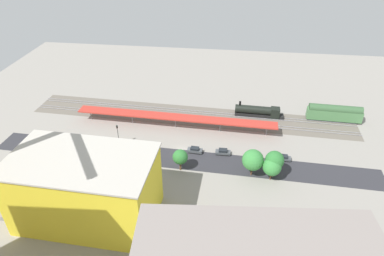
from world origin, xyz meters
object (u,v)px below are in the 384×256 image
at_px(box_truck_0, 119,175).
at_px(street_tree_3, 275,160).
at_px(parked_car_0, 283,158).
at_px(parked_car_2, 223,152).
at_px(construction_building, 86,189).
at_px(passenger_coach, 335,113).
at_px(locomotive, 259,111).
at_px(street_tree_2, 253,160).
at_px(street_tree_0, 272,167).
at_px(street_tree_1, 180,157).
at_px(traffic_light, 118,132).
at_px(platform_canopy_near, 175,117).
at_px(parked_car_3, 195,150).
at_px(parked_car_1, 253,156).

distance_m(box_truck_0, street_tree_3, 40.79).
distance_m(parked_car_0, parked_car_2, 17.23).
bearing_deg(box_truck_0, construction_building, 77.53).
height_order(passenger_coach, parked_car_2, passenger_coach).
height_order(locomotive, street_tree_2, street_tree_2).
xyz_separation_m(passenger_coach, construction_building, (65.49, 50.83, 4.97)).
xyz_separation_m(parked_car_2, box_truck_0, (26.54, 14.74, 0.98)).
height_order(parked_car_0, street_tree_0, street_tree_0).
height_order(passenger_coach, street_tree_0, street_tree_0).
xyz_separation_m(passenger_coach, parked_car_0, (18.91, 23.95, -2.42)).
distance_m(construction_building, street_tree_1, 26.50).
bearing_deg(street_tree_1, parked_car_2, -142.86).
distance_m(box_truck_0, street_tree_1, 16.73).
relative_size(street_tree_0, traffic_light, 0.95).
distance_m(platform_canopy_near, parked_car_3, 15.51).
height_order(parked_car_1, street_tree_0, street_tree_0).
relative_size(parked_car_0, street_tree_1, 0.68).
bearing_deg(platform_canopy_near, parked_car_1, 151.79).
distance_m(parked_car_3, construction_building, 35.25).
bearing_deg(parked_car_1, street_tree_1, 21.37).
xyz_separation_m(locomotive, construction_building, (40.77, 50.82, 6.24)).
bearing_deg(construction_building, parked_car_1, -142.52).
relative_size(parked_car_1, traffic_light, 0.59).
relative_size(passenger_coach, parked_car_3, 3.95).
bearing_deg(street_tree_3, parked_car_2, -31.55).
bearing_deg(box_truck_0, parked_car_3, -141.50).
height_order(parked_car_0, street_tree_2, street_tree_2).
xyz_separation_m(parked_car_0, parked_car_2, (17.22, -0.60, 0.03)).
distance_m(locomotive, box_truck_0, 53.77).
distance_m(parked_car_0, street_tree_0, 10.50).
xyz_separation_m(parked_car_1, parked_car_2, (8.79, -0.67, -0.01)).
xyz_separation_m(platform_canopy_near, parked_car_1, (-25.02, 13.42, -3.09)).
distance_m(street_tree_1, street_tree_3, 24.83).
bearing_deg(box_truck_0, street_tree_0, -172.46).
height_order(locomotive, street_tree_3, street_tree_3).
bearing_deg(parked_car_2, parked_car_3, 1.41).
bearing_deg(box_truck_0, platform_canopy_near, -110.56).
bearing_deg(street_tree_0, locomotive, -87.28).
xyz_separation_m(parked_car_1, construction_building, (38.14, 26.80, 7.35)).
relative_size(platform_canopy_near, street_tree_3, 8.13).
xyz_separation_m(locomotive, street_tree_0, (-1.56, 32.86, 2.44)).
relative_size(box_truck_0, street_tree_2, 1.16).
relative_size(platform_canopy_near, locomotive, 3.92).
xyz_separation_m(parked_car_1, street_tree_0, (-4.19, 8.84, 3.55)).
height_order(parked_car_3, street_tree_2, street_tree_2).
relative_size(construction_building, street_tree_2, 3.85).
distance_m(passenger_coach, parked_car_2, 43.09).
relative_size(passenger_coach, street_tree_1, 2.78).
distance_m(box_truck_0, street_tree_2, 35.32).
height_order(box_truck_0, traffic_light, traffic_light).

